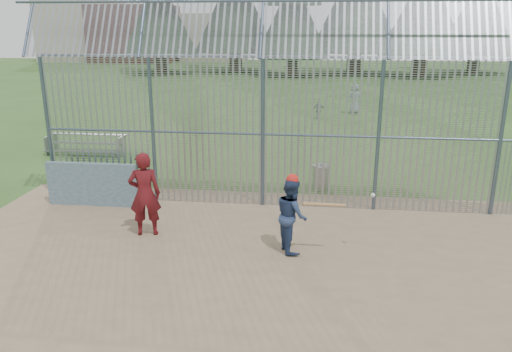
# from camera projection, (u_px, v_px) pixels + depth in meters

# --- Properties ---
(ground) EXTENTS (120.00, 120.00, 0.00)m
(ground) POSITION_uv_depth(u_px,v_px,m) (245.00, 263.00, 10.43)
(ground) COLOR #2D511E
(ground) RESTS_ON ground
(dirt_infield) EXTENTS (14.00, 10.00, 0.02)m
(dirt_infield) POSITION_uv_depth(u_px,v_px,m) (241.00, 274.00, 9.96)
(dirt_infield) COLOR #756047
(dirt_infield) RESTS_ON ground
(dugout_wall) EXTENTS (2.50, 0.12, 1.20)m
(dugout_wall) POSITION_uv_depth(u_px,v_px,m) (92.00, 184.00, 13.53)
(dugout_wall) COLOR #38566B
(dugout_wall) RESTS_ON dirt_infield
(batter) EXTENTS (0.85, 0.96, 1.64)m
(batter) POSITION_uv_depth(u_px,v_px,m) (292.00, 215.00, 10.77)
(batter) COLOR navy
(batter) RESTS_ON dirt_infield
(onlooker) EXTENTS (0.82, 0.65, 2.00)m
(onlooker) POSITION_uv_depth(u_px,v_px,m) (145.00, 194.00, 11.54)
(onlooker) COLOR maroon
(onlooker) RESTS_ON dirt_infield
(bg_kid_standing) EXTENTS (0.96, 0.81, 1.67)m
(bg_kid_standing) POSITION_uv_depth(u_px,v_px,m) (354.00, 99.00, 27.46)
(bg_kid_standing) COLOR slate
(bg_kid_standing) RESTS_ON ground
(bg_kid_seated) EXTENTS (0.60, 0.26, 1.02)m
(bg_kid_seated) POSITION_uv_depth(u_px,v_px,m) (319.00, 110.00, 25.92)
(bg_kid_seated) COLOR slate
(bg_kid_seated) RESTS_ON ground
(batting_gear) EXTENTS (1.87, 0.33, 0.65)m
(batting_gear) POSITION_uv_depth(u_px,v_px,m) (300.00, 185.00, 10.52)
(batting_gear) COLOR red
(batting_gear) RESTS_ON ground
(trash_can) EXTENTS (0.56, 0.56, 0.82)m
(trash_can) POSITION_uv_depth(u_px,v_px,m) (321.00, 177.00, 15.00)
(trash_can) COLOR #94969C
(trash_can) RESTS_ON ground
(bleacher) EXTENTS (3.00, 0.95, 0.72)m
(bleacher) POSITION_uv_depth(u_px,v_px,m) (86.00, 144.00, 19.00)
(bleacher) COLOR slate
(bleacher) RESTS_ON ground
(backstop_fence) EXTENTS (20.09, 0.81, 5.30)m
(backstop_fence) POSITION_uv_depth(u_px,v_px,m) (333.00, 123.00, 12.79)
(backstop_fence) COLOR #47566B
(backstop_fence) RESTS_ON ground
(distant_buildings) EXTENTS (26.50, 10.50, 8.00)m
(distant_buildings) POSITION_uv_depth(u_px,v_px,m) (130.00, 33.00, 65.63)
(distant_buildings) COLOR brown
(distant_buildings) RESTS_ON ground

